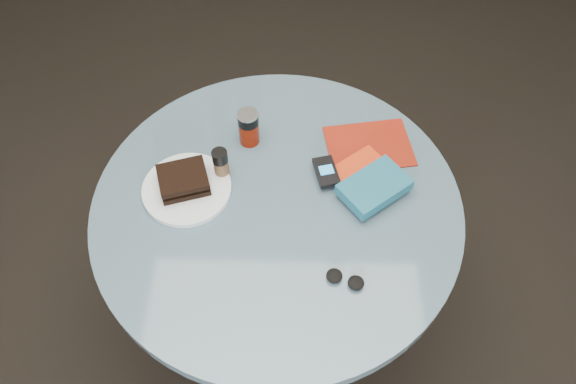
{
  "coord_description": "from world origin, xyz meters",
  "views": [
    {
      "loc": [
        0.05,
        -0.85,
        2.0
      ],
      "look_at": [
        0.03,
        0.0,
        0.8
      ],
      "focal_mm": 35.0,
      "sensor_mm": 36.0,
      "label": 1
    }
  ],
  "objects_px": {
    "table": "(278,234)",
    "magazine": "(369,146)",
    "novel": "(374,187)",
    "pepper_grinder": "(221,164)",
    "mp3_player": "(326,172)",
    "soda_can": "(249,128)",
    "plate": "(187,189)",
    "headphones": "(345,279)",
    "sandwich": "(183,180)",
    "red_book": "(359,171)"
  },
  "relations": [
    {
      "from": "plate",
      "to": "novel",
      "type": "xyz_separation_m",
      "value": [
        0.51,
        -0.0,
        0.03
      ]
    },
    {
      "from": "sandwich",
      "to": "headphones",
      "type": "height_order",
      "value": "sandwich"
    },
    {
      "from": "sandwich",
      "to": "red_book",
      "type": "height_order",
      "value": "sandwich"
    },
    {
      "from": "novel",
      "to": "plate",
      "type": "bearing_deg",
      "value": 142.02
    },
    {
      "from": "sandwich",
      "to": "pepper_grinder",
      "type": "xyz_separation_m",
      "value": [
        0.1,
        0.05,
        0.01
      ]
    },
    {
      "from": "novel",
      "to": "headphones",
      "type": "bearing_deg",
      "value": -145.79
    },
    {
      "from": "sandwich",
      "to": "mp3_player",
      "type": "bearing_deg",
      "value": 6.89
    },
    {
      "from": "table",
      "to": "sandwich",
      "type": "distance_m",
      "value": 0.33
    },
    {
      "from": "table",
      "to": "magazine",
      "type": "bearing_deg",
      "value": 38.12
    },
    {
      "from": "pepper_grinder",
      "to": "headphones",
      "type": "xyz_separation_m",
      "value": [
        0.33,
        -0.32,
        -0.04
      ]
    },
    {
      "from": "mp3_player",
      "to": "headphones",
      "type": "bearing_deg",
      "value": -82.51
    },
    {
      "from": "headphones",
      "to": "novel",
      "type": "bearing_deg",
      "value": 72.01
    },
    {
      "from": "magazine",
      "to": "novel",
      "type": "relative_size",
      "value": 1.35
    },
    {
      "from": "magazine",
      "to": "mp3_player",
      "type": "xyz_separation_m",
      "value": [
        -0.13,
        -0.12,
        0.02
      ]
    },
    {
      "from": "table",
      "to": "mp3_player",
      "type": "xyz_separation_m",
      "value": [
        0.13,
        0.09,
        0.19
      ]
    },
    {
      "from": "table",
      "to": "magazine",
      "type": "distance_m",
      "value": 0.37
    },
    {
      "from": "pepper_grinder",
      "to": "magazine",
      "type": "xyz_separation_m",
      "value": [
        0.41,
        0.11,
        -0.05
      ]
    },
    {
      "from": "sandwich",
      "to": "magazine",
      "type": "distance_m",
      "value": 0.54
    },
    {
      "from": "sandwich",
      "to": "soda_can",
      "type": "bearing_deg",
      "value": 46.87
    },
    {
      "from": "pepper_grinder",
      "to": "novel",
      "type": "distance_m",
      "value": 0.42
    },
    {
      "from": "magazine",
      "to": "headphones",
      "type": "xyz_separation_m",
      "value": [
        -0.08,
        -0.43,
        0.01
      ]
    },
    {
      "from": "table",
      "to": "plate",
      "type": "height_order",
      "value": "plate"
    },
    {
      "from": "soda_can",
      "to": "headphones",
      "type": "distance_m",
      "value": 0.52
    },
    {
      "from": "mp3_player",
      "to": "novel",
      "type": "bearing_deg",
      "value": -23.7
    },
    {
      "from": "magazine",
      "to": "red_book",
      "type": "distance_m",
      "value": 0.11
    },
    {
      "from": "mp3_player",
      "to": "headphones",
      "type": "xyz_separation_m",
      "value": [
        0.04,
        -0.32,
        -0.01
      ]
    },
    {
      "from": "plate",
      "to": "pepper_grinder",
      "type": "height_order",
      "value": "pepper_grinder"
    },
    {
      "from": "soda_can",
      "to": "novel",
      "type": "bearing_deg",
      "value": -28.17
    },
    {
      "from": "headphones",
      "to": "table",
      "type": "bearing_deg",
      "value": 127.16
    },
    {
      "from": "headphones",
      "to": "mp3_player",
      "type": "bearing_deg",
      "value": 97.49
    },
    {
      "from": "mp3_player",
      "to": "magazine",
      "type": "bearing_deg",
      "value": 42.36
    },
    {
      "from": "table",
      "to": "plate",
      "type": "distance_m",
      "value": 0.3
    },
    {
      "from": "table",
      "to": "soda_can",
      "type": "height_order",
      "value": "soda_can"
    },
    {
      "from": "table",
      "to": "novel",
      "type": "distance_m",
      "value": 0.33
    },
    {
      "from": "table",
      "to": "headphones",
      "type": "bearing_deg",
      "value": -52.84
    },
    {
      "from": "mp3_player",
      "to": "pepper_grinder",
      "type": "bearing_deg",
      "value": 179.52
    },
    {
      "from": "plate",
      "to": "mp3_player",
      "type": "distance_m",
      "value": 0.38
    },
    {
      "from": "plate",
      "to": "mp3_player",
      "type": "height_order",
      "value": "mp3_player"
    },
    {
      "from": "plate",
      "to": "sandwich",
      "type": "bearing_deg",
      "value": 128.02
    },
    {
      "from": "soda_can",
      "to": "sandwich",
      "type": "bearing_deg",
      "value": -133.13
    },
    {
      "from": "novel",
      "to": "pepper_grinder",
      "type": "bearing_deg",
      "value": 134.21
    },
    {
      "from": "novel",
      "to": "mp3_player",
      "type": "xyz_separation_m",
      "value": [
        -0.13,
        0.06,
        -0.01
      ]
    },
    {
      "from": "pepper_grinder",
      "to": "red_book",
      "type": "bearing_deg",
      "value": 1.94
    },
    {
      "from": "pepper_grinder",
      "to": "mp3_player",
      "type": "relative_size",
      "value": 0.89
    },
    {
      "from": "sandwich",
      "to": "magazine",
      "type": "relative_size",
      "value": 0.64
    },
    {
      "from": "soda_can",
      "to": "red_book",
      "type": "relative_size",
      "value": 0.69
    },
    {
      "from": "pepper_grinder",
      "to": "magazine",
      "type": "distance_m",
      "value": 0.43
    },
    {
      "from": "plate",
      "to": "magazine",
      "type": "relative_size",
      "value": 1.0
    },
    {
      "from": "soda_can",
      "to": "pepper_grinder",
      "type": "relative_size",
      "value": 1.14
    },
    {
      "from": "pepper_grinder",
      "to": "mp3_player",
      "type": "xyz_separation_m",
      "value": [
        0.29,
        -0.0,
        -0.02
      ]
    }
  ]
}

